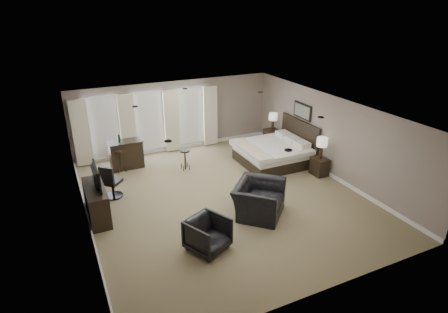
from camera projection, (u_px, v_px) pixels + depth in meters
name	position (u px, v px, depth m)	size (l,w,h in m)	color
room	(224.00, 156.00, 10.38)	(7.60, 8.60, 2.64)	#776B4B
window_bay	(150.00, 123.00, 13.44)	(5.25, 0.20, 2.30)	silver
bed	(273.00, 144.00, 12.86)	(2.24, 2.14, 1.42)	silver
nightstand_near	(319.00, 167.00, 12.17)	(0.43, 0.53, 0.58)	black
nightstand_far	(272.00, 138.00, 14.57)	(0.49, 0.59, 0.65)	black
lamp_near	(321.00, 148.00, 11.92)	(0.34, 0.34, 0.71)	beige
lamp_far	(273.00, 122.00, 14.31)	(0.32, 0.32, 0.67)	beige
wall_art	(302.00, 111.00, 12.89)	(0.04, 0.96, 0.56)	slate
dresser	(97.00, 202.00, 9.73)	(0.49, 1.53, 0.89)	black
tv	(94.00, 185.00, 9.53)	(1.02, 0.59, 0.13)	black
armchair_near	(259.00, 194.00, 9.83)	(1.36, 0.89, 1.19)	black
armchair_far	(208.00, 233.00, 8.48)	(0.84, 0.79, 0.86)	black
bar_counter	(126.00, 154.00, 12.61)	(1.11, 0.58, 0.97)	black
bar_stool_left	(121.00, 161.00, 12.34)	(0.37, 0.37, 0.78)	black
bar_stool_right	(185.00, 160.00, 12.53)	(0.33, 0.33, 0.70)	black
desk_chair	(112.00, 181.00, 10.73)	(0.52, 0.52, 1.03)	black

